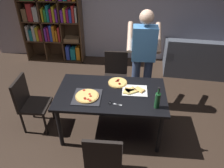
{
  "coord_description": "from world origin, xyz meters",
  "views": [
    {
      "loc": [
        0.23,
        -2.54,
        2.64
      ],
      "look_at": [
        0.0,
        0.15,
        0.8
      ],
      "focal_mm": 35.22,
      "sensor_mm": 36.0,
      "label": 1
    }
  ],
  "objects": [
    {
      "name": "back_wall",
      "position": [
        0.0,
        2.6,
        1.4
      ],
      "size": [
        6.4,
        0.1,
        2.8
      ],
      "primitive_type": "cube",
      "color": "#BCB7C6",
      "rests_on": "ground_plane"
    },
    {
      "name": "chair_near_camera",
      "position": [
        -0.0,
        -0.94,
        0.51
      ],
      "size": [
        0.42,
        0.42,
        0.9
      ],
      "color": "black",
      "rests_on": "ground_plane"
    },
    {
      "name": "second_pizza_plain",
      "position": [
        0.08,
        0.25,
        0.76
      ],
      "size": [
        0.29,
        0.29,
        0.03
      ],
      "color": "tan",
      "rests_on": "dining_table"
    },
    {
      "name": "person_serving_pizza",
      "position": [
        0.46,
        0.72,
        1.0
      ],
      "size": [
        0.55,
        0.54,
        1.75
      ],
      "color": "#38476B",
      "rests_on": "ground_plane"
    },
    {
      "name": "pizza_slices_on_towel",
      "position": [
        0.32,
        0.07,
        0.76
      ],
      "size": [
        0.36,
        0.28,
        0.03
      ],
      "color": "white",
      "rests_on": "dining_table"
    },
    {
      "name": "couch",
      "position": [
        1.89,
        1.99,
        0.3
      ],
      "size": [
        1.77,
        0.99,
        0.85
      ],
      "color": "#4C515B",
      "rests_on": "ground_plane"
    },
    {
      "name": "ground_plane",
      "position": [
        0.0,
        0.0,
        0.0
      ],
      "size": [
        12.0,
        12.0,
        0.0
      ],
      "primitive_type": "plane",
      "color": "#38281E"
    },
    {
      "name": "chair_left_end",
      "position": [
        -1.28,
        0.0,
        0.51
      ],
      "size": [
        0.42,
        0.42,
        0.9
      ],
      "color": "black",
      "rests_on": "ground_plane"
    },
    {
      "name": "pepperoni_pizza_on_tray",
      "position": [
        -0.33,
        -0.13,
        0.77
      ],
      "size": [
        0.39,
        0.39,
        0.04
      ],
      "color": "#2D2D33",
      "rests_on": "dining_table"
    },
    {
      "name": "chair_far_side",
      "position": [
        0.0,
        0.94,
        0.51
      ],
      "size": [
        0.42,
        0.42,
        0.9
      ],
      "color": "black",
      "rests_on": "ground_plane"
    },
    {
      "name": "wine_bottle",
      "position": [
        0.63,
        -0.27,
        0.87
      ],
      "size": [
        0.07,
        0.07,
        0.32
      ],
      "color": "#194723",
      "rests_on": "dining_table"
    },
    {
      "name": "kitchen_scissors",
      "position": [
        0.04,
        -0.25,
        0.76
      ],
      "size": [
        0.2,
        0.1,
        0.01
      ],
      "color": "silver",
      "rests_on": "dining_table"
    },
    {
      "name": "dining_table",
      "position": [
        0.0,
        0.0,
        0.67
      ],
      "size": [
        1.58,
        0.9,
        0.75
      ],
      "color": "black",
      "rests_on": "ground_plane"
    },
    {
      "name": "bookshelf",
      "position": [
        -1.57,
        2.37,
        1.0
      ],
      "size": [
        1.4,
        0.35,
        1.95
      ],
      "color": "#513823",
      "rests_on": "ground_plane"
    }
  ]
}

